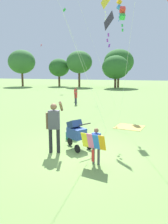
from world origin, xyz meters
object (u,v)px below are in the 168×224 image
object	(u,v)px
kite_green_novelty	(122,14)
cooler_box	(72,135)
person_adult_flyer	(54,123)
stroller	(76,132)
person_couple_left	(76,97)
child_with_butterfly_kite	(96,143)
kite_blue_high	(104,5)
kite_adult_black	(108,25)
person_sitting_far	(76,93)
kite_orange_delta	(119,6)
picnic_blanket	(129,127)

from	to	relation	value
kite_green_novelty	cooler_box	bearing A→B (deg)	-111.67
person_adult_flyer	stroller	size ratio (longest dim) A/B	1.63
stroller	person_couple_left	world-z (taller)	person_couple_left
child_with_butterfly_kite	kite_green_novelty	world-z (taller)	kite_green_novelty
kite_green_novelty	kite_blue_high	world-z (taller)	kite_blue_high
kite_adult_black	cooler_box	distance (m)	4.83
kite_green_novelty	person_sitting_far	xyz separation A→B (m)	(-5.14, 7.22, -4.63)
child_with_butterfly_kite	person_adult_flyer	size ratio (longest dim) A/B	0.62
person_sitting_far	person_couple_left	bearing A→B (deg)	-69.10
stroller	cooler_box	size ratio (longest dim) A/B	2.38
child_with_butterfly_kite	stroller	xyz separation A→B (m)	(-1.03, 1.16, -0.05)
person_sitting_far	person_adult_flyer	bearing A→B (deg)	-72.63
person_adult_flyer	kite_green_novelty	xyz separation A→B (m)	(1.33, 4.95, 4.38)
kite_adult_black	kite_orange_delta	xyz separation A→B (m)	(-0.76, 6.65, 2.47)
person_adult_flyer	kite_adult_black	size ratio (longest dim) A/B	0.33
person_couple_left	child_with_butterfly_kite	bearing A→B (deg)	-66.71
kite_green_novelty	person_adult_flyer	bearing A→B (deg)	-105.06
kite_orange_delta	person_couple_left	bearing A→B (deg)	170.73
stroller	person_couple_left	size ratio (longest dim) A/B	0.95
child_with_butterfly_kite	kite_adult_black	xyz separation A→B (m)	(-0.56, 3.75, 3.96)
kite_orange_delta	kite_blue_high	xyz separation A→B (m)	(-0.73, -1.20, -0.17)
kite_blue_high	picnic_blanket	bearing A→B (deg)	-61.07
stroller	picnic_blanket	world-z (taller)	stroller
child_with_butterfly_kite	kite_blue_high	world-z (taller)	kite_blue_high
person_couple_left	cooler_box	size ratio (longest dim) A/B	2.51
stroller	person_couple_left	xyz separation A→B (m)	(-3.68, 9.79, 0.06)
kite_orange_delta	kite_blue_high	size ratio (longest dim) A/B	0.97
kite_green_novelty	person_sitting_far	distance (m)	10.00
stroller	person_sitting_far	xyz separation A→B (m)	(-4.35, 11.53, 0.15)
stroller	picnic_blanket	size ratio (longest dim) A/B	0.83
person_adult_flyer	stroller	world-z (taller)	person_adult_flyer
picnic_blanket	kite_adult_black	bearing A→B (deg)	-130.77
person_couple_left	kite_blue_high	bearing A→B (deg)	-33.31
stroller	kite_green_novelty	size ratio (longest dim) A/B	0.19
kite_blue_high	stroller	bearing A→B (deg)	-82.80
kite_orange_delta	child_with_butterfly_kite	bearing A→B (deg)	-82.78
kite_orange_delta	picnic_blanket	xyz separation A→B (m)	(1.69, -5.57, -7.08)
child_with_butterfly_kite	kite_green_novelty	xyz separation A→B (m)	(-0.24, 5.47, 4.73)
child_with_butterfly_kite	kite_green_novelty	bearing A→B (deg)	92.48
kite_green_novelty	kite_blue_high	distance (m)	4.41
person_sitting_far	kite_green_novelty	bearing A→B (deg)	-54.55
kite_green_novelty	person_couple_left	bearing A→B (deg)	129.26
child_with_butterfly_kite	person_couple_left	distance (m)	11.92
person_sitting_far	person_couple_left	distance (m)	1.87
person_sitting_far	person_couple_left	world-z (taller)	person_sitting_far
cooler_box	picnic_blanket	bearing A→B (deg)	54.31
child_with_butterfly_kite	kite_adult_black	distance (m)	5.48
kite_adult_black	kite_blue_high	bearing A→B (deg)	105.24
kite_green_novelty	kite_orange_delta	bearing A→B (deg)	102.37
person_couple_left	stroller	bearing A→B (deg)	-69.38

